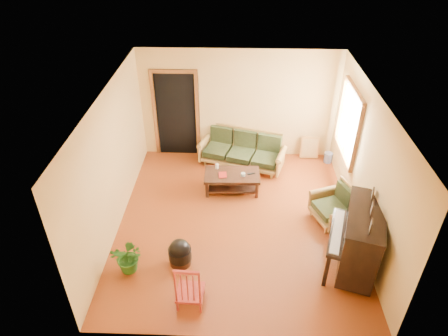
{
  "coord_description": "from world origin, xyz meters",
  "views": [
    {
      "loc": [
        -0.04,
        -5.88,
        5.2
      ],
      "look_at": [
        -0.25,
        0.2,
        1.1
      ],
      "focal_mm": 32.0,
      "sensor_mm": 36.0,
      "label": 1
    }
  ],
  "objects_px": {
    "sofa": "(242,150)",
    "potted_plant": "(129,257)",
    "armchair": "(333,205)",
    "ceramic_crock": "(328,157)",
    "red_chair": "(190,283)",
    "footstool": "(180,255)",
    "coffee_table": "(232,182)",
    "piano": "(360,241)"
  },
  "relations": [
    {
      "from": "ceramic_crock",
      "to": "potted_plant",
      "type": "xyz_separation_m",
      "value": [
        -3.92,
        -3.48,
        0.18
      ]
    },
    {
      "from": "piano",
      "to": "potted_plant",
      "type": "relative_size",
      "value": 2.21
    },
    {
      "from": "ceramic_crock",
      "to": "coffee_table",
      "type": "bearing_deg",
      "value": -152.27
    },
    {
      "from": "red_chair",
      "to": "potted_plant",
      "type": "height_order",
      "value": "red_chair"
    },
    {
      "from": "footstool",
      "to": "red_chair",
      "type": "distance_m",
      "value": 0.87
    },
    {
      "from": "piano",
      "to": "potted_plant",
      "type": "xyz_separation_m",
      "value": [
        -3.79,
        -0.21,
        -0.29
      ]
    },
    {
      "from": "armchair",
      "to": "ceramic_crock",
      "type": "distance_m",
      "value": 2.15
    },
    {
      "from": "footstool",
      "to": "ceramic_crock",
      "type": "distance_m",
      "value": 4.53
    },
    {
      "from": "coffee_table",
      "to": "armchair",
      "type": "bearing_deg",
      "value": -25.46
    },
    {
      "from": "piano",
      "to": "coffee_table",
      "type": "bearing_deg",
      "value": 152.55
    },
    {
      "from": "coffee_table",
      "to": "piano",
      "type": "height_order",
      "value": "piano"
    },
    {
      "from": "potted_plant",
      "to": "footstool",
      "type": "bearing_deg",
      "value": 12.53
    },
    {
      "from": "potted_plant",
      "to": "piano",
      "type": "bearing_deg",
      "value": 3.16
    },
    {
      "from": "armchair",
      "to": "red_chair",
      "type": "xyz_separation_m",
      "value": [
        -2.52,
        -1.98,
        0.05
      ]
    },
    {
      "from": "armchair",
      "to": "footstool",
      "type": "height_order",
      "value": "armchair"
    },
    {
      "from": "red_chair",
      "to": "ceramic_crock",
      "type": "height_order",
      "value": "red_chair"
    },
    {
      "from": "ceramic_crock",
      "to": "potted_plant",
      "type": "height_order",
      "value": "potted_plant"
    },
    {
      "from": "armchair",
      "to": "potted_plant",
      "type": "distance_m",
      "value": 3.85
    },
    {
      "from": "armchair",
      "to": "ceramic_crock",
      "type": "height_order",
      "value": "armchair"
    },
    {
      "from": "footstool",
      "to": "red_chair",
      "type": "xyz_separation_m",
      "value": [
        0.26,
        -0.79,
        0.25
      ]
    },
    {
      "from": "armchair",
      "to": "potted_plant",
      "type": "height_order",
      "value": "armchair"
    },
    {
      "from": "footstool",
      "to": "potted_plant",
      "type": "bearing_deg",
      "value": -167.47
    },
    {
      "from": "piano",
      "to": "ceramic_crock",
      "type": "xyz_separation_m",
      "value": [
        0.13,
        3.27,
        -0.47
      ]
    },
    {
      "from": "sofa",
      "to": "potted_plant",
      "type": "xyz_separation_m",
      "value": [
        -1.86,
        -3.27,
        -0.11
      ]
    },
    {
      "from": "sofa",
      "to": "footstool",
      "type": "xyz_separation_m",
      "value": [
        -1.05,
        -3.09,
        -0.23
      ]
    },
    {
      "from": "armchair",
      "to": "ceramic_crock",
      "type": "relative_size",
      "value": 3.22
    },
    {
      "from": "sofa",
      "to": "red_chair",
      "type": "bearing_deg",
      "value": -83.88
    },
    {
      "from": "red_chair",
      "to": "potted_plant",
      "type": "bearing_deg",
      "value": 153.43
    },
    {
      "from": "coffee_table",
      "to": "ceramic_crock",
      "type": "distance_m",
      "value": 2.56
    },
    {
      "from": "coffee_table",
      "to": "footstool",
      "type": "relative_size",
      "value": 2.95
    },
    {
      "from": "footstool",
      "to": "red_chair",
      "type": "relative_size",
      "value": 0.45
    },
    {
      "from": "piano",
      "to": "ceramic_crock",
      "type": "distance_m",
      "value": 3.31
    },
    {
      "from": "armchair",
      "to": "potted_plant",
      "type": "bearing_deg",
      "value": 179.34
    },
    {
      "from": "potted_plant",
      "to": "armchair",
      "type": "bearing_deg",
      "value": 20.88
    },
    {
      "from": "armchair",
      "to": "coffee_table",
      "type": "bearing_deg",
      "value": 133.0
    },
    {
      "from": "red_chair",
      "to": "ceramic_crock",
      "type": "distance_m",
      "value": 4.99
    },
    {
      "from": "sofa",
      "to": "footstool",
      "type": "height_order",
      "value": "sofa"
    },
    {
      "from": "sofa",
      "to": "red_chair",
      "type": "distance_m",
      "value": 3.96
    },
    {
      "from": "sofa",
      "to": "potted_plant",
      "type": "height_order",
      "value": "sofa"
    },
    {
      "from": "red_chair",
      "to": "ceramic_crock",
      "type": "bearing_deg",
      "value": 58.16
    },
    {
      "from": "piano",
      "to": "ceramic_crock",
      "type": "height_order",
      "value": "piano"
    },
    {
      "from": "sofa",
      "to": "ceramic_crock",
      "type": "xyz_separation_m",
      "value": [
        2.06,
        0.21,
        -0.29
      ]
    }
  ]
}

